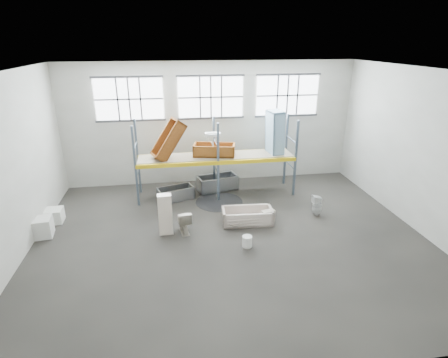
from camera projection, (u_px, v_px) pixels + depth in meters
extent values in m
cube|color=#44403A|center=(231.00, 240.00, 11.07)|extent=(12.00, 10.00, 0.10)
cube|color=silver|center=(233.00, 69.00, 9.20)|extent=(12.00, 10.00, 0.10)
cube|color=#ADACA1|center=(211.00, 124.00, 14.78)|extent=(12.00, 0.10, 5.00)
cube|color=#9F9E93|center=(289.00, 266.00, 5.50)|extent=(12.00, 0.10, 5.00)
cube|color=#B3B2A5|center=(4.00, 174.00, 9.27)|extent=(0.10, 10.00, 5.00)
cube|color=#ACABA0|center=(424.00, 152.00, 11.01)|extent=(0.10, 10.00, 5.00)
cube|color=white|center=(129.00, 99.00, 13.81)|extent=(2.60, 0.04, 1.60)
cube|color=white|center=(211.00, 97.00, 14.27)|extent=(2.60, 0.04, 1.60)
cube|color=white|center=(287.00, 95.00, 14.73)|extent=(2.60, 0.04, 1.60)
cube|color=slate|center=(135.00, 167.00, 12.74)|extent=(0.08, 0.08, 3.00)
cube|color=slate|center=(138.00, 157.00, 13.84)|extent=(0.08, 0.08, 3.00)
cube|color=slate|center=(218.00, 163.00, 13.17)|extent=(0.08, 0.08, 3.00)
cube|color=slate|center=(214.00, 153.00, 14.27)|extent=(0.08, 0.08, 3.00)
cube|color=slate|center=(296.00, 159.00, 13.60)|extent=(0.08, 0.08, 3.00)
cube|color=slate|center=(286.00, 150.00, 14.70)|extent=(0.08, 0.08, 3.00)
cube|color=yellow|center=(218.00, 163.00, 13.17)|extent=(6.00, 0.10, 0.14)
cube|color=yellow|center=(214.00, 153.00, 14.27)|extent=(6.00, 0.10, 0.14)
cube|color=gray|center=(216.00, 156.00, 13.69)|extent=(5.90, 1.10, 0.03)
cylinder|color=black|center=(219.00, 202.00, 13.54)|extent=(1.80, 1.80, 0.00)
cube|color=beige|center=(268.00, 216.00, 11.84)|extent=(0.47, 0.32, 0.41)
imported|color=beige|center=(235.00, 224.00, 11.57)|extent=(0.49, 0.49, 0.15)
imported|color=beige|center=(184.00, 221.00, 11.29)|extent=(0.54, 0.82, 0.78)
cube|color=beige|center=(165.00, 214.00, 11.11)|extent=(0.43, 0.29, 1.34)
imported|color=silver|center=(317.00, 205.00, 12.39)|extent=(0.34, 0.34, 0.74)
imported|color=silver|center=(213.00, 145.00, 13.21)|extent=(0.61, 0.48, 0.52)
cylinder|color=silver|center=(247.00, 241.00, 10.56)|extent=(0.38, 0.38, 0.34)
cube|color=silver|center=(40.00, 227.00, 11.08)|extent=(0.77, 0.68, 0.61)
cube|color=white|center=(54.00, 216.00, 11.98)|extent=(0.57, 0.57, 0.46)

